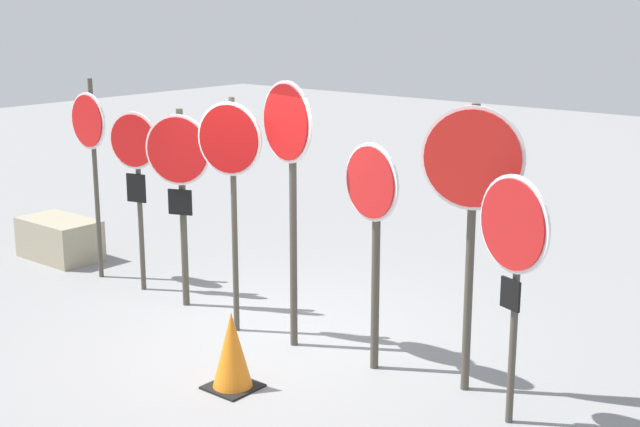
% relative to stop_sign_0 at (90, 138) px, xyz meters
% --- Properties ---
extents(ground_plane, '(40.00, 40.00, 0.00)m').
position_rel_stop_sign_0_xyz_m(ground_plane, '(2.97, -0.21, -1.75)').
color(ground_plane, gray).
extents(stop_sign_0, '(0.68, 0.13, 2.46)m').
position_rel_stop_sign_0_xyz_m(stop_sign_0, '(0.00, 0.00, 0.00)').
color(stop_sign_0, '#474238').
rests_on(stop_sign_0, ground).
extents(stop_sign_1, '(0.65, 0.20, 2.13)m').
position_rel_stop_sign_0_xyz_m(stop_sign_1, '(0.81, 0.02, -0.18)').
color(stop_sign_1, '#474238').
rests_on(stop_sign_1, ground).
extents(stop_sign_2, '(0.73, 0.32, 2.22)m').
position_rel_stop_sign_0_xyz_m(stop_sign_2, '(1.62, -0.03, -0.20)').
color(stop_sign_2, '#474238').
rests_on(stop_sign_2, ground).
extents(stop_sign_3, '(0.73, 0.19, 2.44)m').
position_rel_stop_sign_0_xyz_m(stop_sign_3, '(2.62, -0.23, 0.06)').
color(stop_sign_3, '#474238').
rests_on(stop_sign_3, ground).
extents(stop_sign_4, '(0.76, 0.22, 2.64)m').
position_rel_stop_sign_0_xyz_m(stop_sign_4, '(3.33, -0.15, 0.18)').
color(stop_sign_4, '#474238').
rests_on(stop_sign_4, ground).
extents(stop_sign_5, '(0.69, 0.20, 2.14)m').
position_rel_stop_sign_0_xyz_m(stop_sign_5, '(4.28, -0.09, -0.24)').
color(stop_sign_5, '#474238').
rests_on(stop_sign_5, ground).
extents(stop_sign_6, '(0.84, 0.31, 2.53)m').
position_rel_stop_sign_0_xyz_m(stop_sign_6, '(5.21, 0.04, 0.10)').
color(stop_sign_6, '#474238').
rests_on(stop_sign_6, ground).
extents(stop_sign_7, '(0.74, 0.31, 2.07)m').
position_rel_stop_sign_0_xyz_m(stop_sign_7, '(5.78, -0.28, -0.23)').
color(stop_sign_7, '#474238').
rests_on(stop_sign_7, ground).
extents(traffic_cone_0, '(0.43, 0.43, 0.71)m').
position_rel_stop_sign_0_xyz_m(traffic_cone_0, '(3.59, -1.21, -1.40)').
color(traffic_cone_0, black).
rests_on(traffic_cone_0, ground).
extents(storage_crate, '(1.11, 0.65, 0.54)m').
position_rel_stop_sign_0_xyz_m(storage_crate, '(-1.08, 0.20, -1.48)').
color(storage_crate, '#9E937A').
rests_on(storage_crate, ground).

